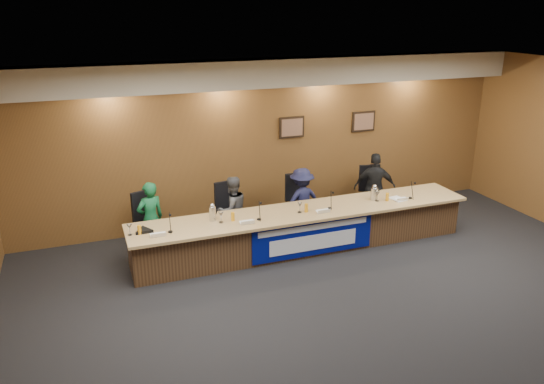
{
  "coord_description": "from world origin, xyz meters",
  "views": [
    {
      "loc": [
        -3.53,
        -5.48,
        4.12
      ],
      "look_at": [
        -0.47,
        2.73,
        1.02
      ],
      "focal_mm": 35.0,
      "sensor_mm": 36.0,
      "label": 1
    }
  ],
  "objects_px": {
    "dais_body": "(304,230)",
    "office_chair_d": "(371,196)",
    "panelist_a": "(151,219)",
    "carafe_left": "(212,214)",
    "office_chair_b": "(231,215)",
    "office_chair_c": "(299,206)",
    "banner": "(313,238)",
    "office_chair_a": "(151,226)",
    "speakerphone": "(144,231)",
    "panelist_b": "(232,210)",
    "panelist_c": "(302,200)",
    "panelist_d": "(375,188)",
    "carafe_right": "(374,194)"
  },
  "relations": [
    {
      "from": "dais_body",
      "to": "office_chair_d",
      "type": "bearing_deg",
      "value": 23.86
    },
    {
      "from": "panelist_a",
      "to": "carafe_left",
      "type": "bearing_deg",
      "value": 126.98
    },
    {
      "from": "panelist_a",
      "to": "office_chair_b",
      "type": "xyz_separation_m",
      "value": [
        1.45,
        0.1,
        -0.18
      ]
    },
    {
      "from": "carafe_left",
      "to": "office_chair_c",
      "type": "bearing_deg",
      "value": 21.99
    },
    {
      "from": "banner",
      "to": "office_chair_a",
      "type": "relative_size",
      "value": 4.58
    },
    {
      "from": "office_chair_d",
      "to": "dais_body",
      "type": "bearing_deg",
      "value": -143.02
    },
    {
      "from": "banner",
      "to": "speakerphone",
      "type": "relative_size",
      "value": 6.88
    },
    {
      "from": "office_chair_d",
      "to": "panelist_b",
      "type": "bearing_deg",
      "value": -164.93
    },
    {
      "from": "banner",
      "to": "carafe_left",
      "type": "relative_size",
      "value": 9.02
    },
    {
      "from": "banner",
      "to": "carafe_left",
      "type": "bearing_deg",
      "value": 163.93
    },
    {
      "from": "dais_body",
      "to": "office_chair_c",
      "type": "height_order",
      "value": "dais_body"
    },
    {
      "from": "office_chair_c",
      "to": "speakerphone",
      "type": "relative_size",
      "value": 1.5
    },
    {
      "from": "panelist_a",
      "to": "panelist_b",
      "type": "bearing_deg",
      "value": 162.56
    },
    {
      "from": "banner",
      "to": "panelist_c",
      "type": "height_order",
      "value": "panelist_c"
    },
    {
      "from": "panelist_a",
      "to": "panelist_d",
      "type": "height_order",
      "value": "panelist_d"
    },
    {
      "from": "carafe_left",
      "to": "dais_body",
      "type": "bearing_deg",
      "value": -1.86
    },
    {
      "from": "office_chair_b",
      "to": "panelist_d",
      "type": "bearing_deg",
      "value": -11.89
    },
    {
      "from": "panelist_a",
      "to": "office_chair_a",
      "type": "distance_m",
      "value": 0.21
    },
    {
      "from": "panelist_d",
      "to": "carafe_right",
      "type": "height_order",
      "value": "panelist_d"
    },
    {
      "from": "banner",
      "to": "panelist_c",
      "type": "distance_m",
      "value": 1.19
    },
    {
      "from": "carafe_left",
      "to": "panelist_a",
      "type": "bearing_deg",
      "value": 144.41
    },
    {
      "from": "panelist_a",
      "to": "office_chair_d",
      "type": "height_order",
      "value": "panelist_a"
    },
    {
      "from": "office_chair_a",
      "to": "carafe_right",
      "type": "relative_size",
      "value": 2.1
    },
    {
      "from": "panelist_d",
      "to": "panelist_c",
      "type": "bearing_deg",
      "value": 24.35
    },
    {
      "from": "office_chair_a",
      "to": "speakerphone",
      "type": "distance_m",
      "value": 0.92
    },
    {
      "from": "panelist_b",
      "to": "carafe_left",
      "type": "xyz_separation_m",
      "value": [
        -0.53,
        -0.66,
        0.25
      ]
    },
    {
      "from": "dais_body",
      "to": "panelist_d",
      "type": "distance_m",
      "value": 2.01
    },
    {
      "from": "panelist_c",
      "to": "panelist_d",
      "type": "relative_size",
      "value": 0.9
    },
    {
      "from": "speakerphone",
      "to": "carafe_right",
      "type": "bearing_deg",
      "value": 0.21
    },
    {
      "from": "dais_body",
      "to": "carafe_left",
      "type": "xyz_separation_m",
      "value": [
        -1.62,
        0.05,
        0.52
      ]
    },
    {
      "from": "office_chair_c",
      "to": "speakerphone",
      "type": "bearing_deg",
      "value": -161.78
    },
    {
      "from": "panelist_d",
      "to": "speakerphone",
      "type": "distance_m",
      "value": 4.66
    },
    {
      "from": "carafe_right",
      "to": "speakerphone",
      "type": "xyz_separation_m",
      "value": [
        -4.14,
        -0.02,
        -0.09
      ]
    },
    {
      "from": "panelist_c",
      "to": "office_chair_d",
      "type": "height_order",
      "value": "panelist_c"
    },
    {
      "from": "panelist_c",
      "to": "carafe_left",
      "type": "height_order",
      "value": "panelist_c"
    },
    {
      "from": "office_chair_c",
      "to": "office_chair_d",
      "type": "relative_size",
      "value": 1.0
    },
    {
      "from": "panelist_a",
      "to": "panelist_b",
      "type": "distance_m",
      "value": 1.45
    },
    {
      "from": "panelist_c",
      "to": "office_chair_c",
      "type": "distance_m",
      "value": 0.18
    },
    {
      "from": "dais_body",
      "to": "carafe_right",
      "type": "xyz_separation_m",
      "value": [
        1.39,
        -0.01,
        0.51
      ]
    },
    {
      "from": "panelist_d",
      "to": "panelist_a",
      "type": "bearing_deg",
      "value": 24.35
    },
    {
      "from": "office_chair_c",
      "to": "carafe_right",
      "type": "distance_m",
      "value": 1.45
    },
    {
      "from": "dais_body",
      "to": "carafe_left",
      "type": "height_order",
      "value": "carafe_left"
    },
    {
      "from": "panelist_a",
      "to": "panelist_d",
      "type": "relative_size",
      "value": 0.94
    },
    {
      "from": "speakerphone",
      "to": "carafe_left",
      "type": "bearing_deg",
      "value": 4.19
    },
    {
      "from": "banner",
      "to": "carafe_left",
      "type": "xyz_separation_m",
      "value": [
        -1.62,
        0.47,
        0.49
      ]
    },
    {
      "from": "panelist_b",
      "to": "dais_body",
      "type": "bearing_deg",
      "value": 131.91
    },
    {
      "from": "speakerphone",
      "to": "office_chair_a",
      "type": "bearing_deg",
      "value": 76.51
    },
    {
      "from": "panelist_b",
      "to": "panelist_c",
      "type": "relative_size",
      "value": 0.99
    },
    {
      "from": "panelist_a",
      "to": "dais_body",
      "type": "bearing_deg",
      "value": 146.89
    },
    {
      "from": "banner",
      "to": "panelist_d",
      "type": "bearing_deg",
      "value": 31.51
    }
  ]
}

